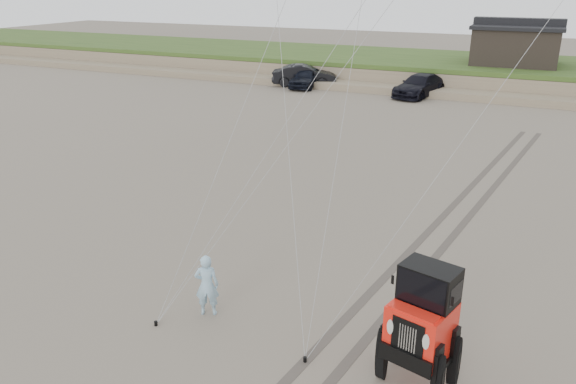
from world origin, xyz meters
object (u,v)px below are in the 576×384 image
truck_b (304,75)px  man (207,285)px  truck_c (419,86)px  jeep (420,339)px  cabin (516,43)px  truck_a (307,78)px

truck_b → man: size_ratio=3.03×
truck_c → man: bearing=-73.1°
truck_b → jeep: (15.38, -30.47, 0.24)m
jeep → man: 5.28m
cabin → truck_b: bearing=-156.7°
man → truck_a: bearing=-96.3°
truck_a → truck_b: truck_b is taller
cabin → truck_b: (-14.58, -6.27, -2.43)m
truck_a → truck_c: bearing=-2.9°
cabin → man: size_ratio=3.96×
truck_c → man: man is taller
truck_b → jeep: 34.14m
jeep → man: size_ratio=3.47×
man → cabin: bearing=-121.5°
cabin → jeep: bearing=-88.8°
man → truck_b: bearing=-95.9°
cabin → truck_b: size_ratio=1.31×
truck_a → truck_b: size_ratio=0.88×
truck_a → truck_c: 8.56m
truck_a → truck_b: 0.62m
jeep → truck_b: bearing=132.0°
cabin → truck_c: cabin is taller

